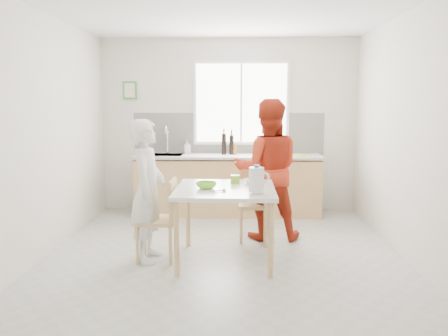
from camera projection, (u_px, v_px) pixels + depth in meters
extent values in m
plane|color=#B7B7B2|center=(223.00, 257.00, 4.86)|extent=(4.50, 4.50, 0.00)
plane|color=silver|center=(228.00, 126.00, 6.88)|extent=(4.00, 0.00, 4.00)
plane|color=silver|center=(209.00, 167.00, 2.44)|extent=(4.00, 0.00, 4.00)
plane|color=silver|center=(39.00, 136.00, 4.73)|extent=(0.00, 4.50, 4.50)
plane|color=silver|center=(413.00, 137.00, 4.59)|extent=(0.00, 4.50, 4.50)
plane|color=white|center=(223.00, 5.00, 4.46)|extent=(4.50, 4.50, 0.00)
cube|color=white|center=(241.00, 103.00, 6.81)|extent=(1.50, 0.03, 1.30)
cube|color=white|center=(241.00, 103.00, 6.79)|extent=(1.40, 0.02, 1.20)
cube|color=white|center=(241.00, 103.00, 6.79)|extent=(0.03, 0.03, 1.20)
cube|color=white|center=(228.00, 134.00, 6.89)|extent=(3.00, 0.02, 0.65)
cube|color=#479C4B|center=(130.00, 90.00, 6.84)|extent=(0.22, 0.02, 0.28)
cube|color=beige|center=(130.00, 90.00, 6.83)|extent=(0.16, 0.01, 0.22)
cube|color=#D9B075|center=(228.00, 186.00, 6.72)|extent=(2.80, 0.60, 0.86)
cube|color=#3F3326|center=(228.00, 210.00, 6.78)|extent=(2.80, 0.54, 0.10)
cube|color=silver|center=(228.00, 156.00, 6.65)|extent=(2.84, 0.64, 0.04)
cube|color=#A5A5AA|center=(166.00, 156.00, 6.69)|extent=(0.50, 0.40, 0.03)
cylinder|color=silver|center=(168.00, 142.00, 6.82)|extent=(0.02, 0.02, 0.36)
torus|color=silver|center=(167.00, 131.00, 6.72)|extent=(0.02, 0.18, 0.18)
cube|color=white|center=(225.00, 190.00, 4.66)|extent=(1.06, 1.06, 0.04)
cylinder|color=#D9B075|center=(177.00, 240.00, 4.28)|extent=(0.05, 0.05, 0.75)
cylinder|color=#D9B075|center=(188.00, 216.00, 5.19)|extent=(0.05, 0.05, 0.75)
cylinder|color=#D9B075|center=(271.00, 241.00, 4.24)|extent=(0.05, 0.05, 0.75)
cylinder|color=#D9B075|center=(266.00, 217.00, 5.16)|extent=(0.05, 0.05, 0.75)
cube|color=#D9B075|center=(156.00, 220.00, 4.74)|extent=(0.41, 0.41, 0.04)
cube|color=#D9B075|center=(173.00, 199.00, 4.70)|extent=(0.03, 0.39, 0.43)
cylinder|color=#D9B075|center=(145.00, 236.00, 4.95)|extent=(0.04, 0.04, 0.42)
cylinder|color=#D9B075|center=(137.00, 246.00, 4.61)|extent=(0.04, 0.04, 0.42)
cylinder|color=#D9B075|center=(175.00, 236.00, 4.94)|extent=(0.04, 0.04, 0.42)
cylinder|color=#D9B075|center=(170.00, 246.00, 4.59)|extent=(0.04, 0.04, 0.42)
cube|color=#D9B075|center=(256.00, 205.00, 5.43)|extent=(0.42, 0.42, 0.04)
cube|color=#D9B075|center=(255.00, 183.00, 5.59)|extent=(0.40, 0.03, 0.44)
cylinder|color=#D9B075|center=(241.00, 227.00, 5.30)|extent=(0.04, 0.04, 0.43)
cylinder|color=#D9B075|center=(271.00, 227.00, 5.28)|extent=(0.04, 0.04, 0.43)
cylinder|color=#D9B075|center=(241.00, 219.00, 5.65)|extent=(0.04, 0.04, 0.43)
cylinder|color=#D9B075|center=(269.00, 219.00, 5.64)|extent=(0.04, 0.04, 0.43)
imported|color=white|center=(148.00, 191.00, 4.69)|extent=(0.37, 0.56, 1.54)
imported|color=red|center=(267.00, 170.00, 5.46)|extent=(0.86, 0.67, 1.76)
imported|color=#7FD430|center=(206.00, 185.00, 4.61)|extent=(0.22, 0.22, 0.07)
imported|color=white|center=(253.00, 181.00, 4.89)|extent=(0.21, 0.21, 0.05)
cylinder|color=white|center=(256.00, 179.00, 4.34)|extent=(0.15, 0.15, 0.24)
cylinder|color=blue|center=(257.00, 166.00, 4.32)|extent=(0.05, 0.05, 0.03)
torus|color=white|center=(264.00, 178.00, 4.34)|extent=(0.12, 0.02, 0.12)
cube|color=#7FB329|center=(235.00, 179.00, 4.92)|extent=(0.10, 0.10, 0.09)
cylinder|color=#A5A5AA|center=(217.00, 191.00, 4.44)|extent=(0.15, 0.07, 0.01)
cube|color=#95B92A|center=(299.00, 155.00, 6.53)|extent=(0.42, 0.36, 0.01)
cylinder|color=black|center=(224.00, 144.00, 6.68)|extent=(0.07, 0.07, 0.32)
cylinder|color=black|center=(232.00, 145.00, 6.71)|extent=(0.07, 0.07, 0.30)
cylinder|color=olive|center=(235.00, 149.00, 6.72)|extent=(0.06, 0.06, 0.16)
imported|color=#999999|center=(187.00, 147.00, 6.81)|extent=(0.12, 0.12, 0.21)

